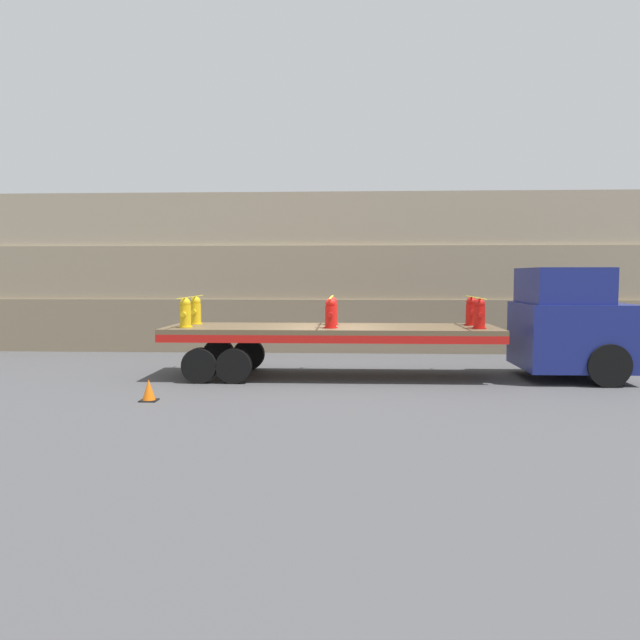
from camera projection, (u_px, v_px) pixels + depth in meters
name	position (u px, v px, depth m)	size (l,w,h in m)	color
ground_plane	(331.00, 377.00, 16.84)	(120.00, 120.00, 0.00)	#474749
rock_cliff	(337.00, 273.00, 23.34)	(60.00, 3.30, 5.67)	#84755B
truck_cab	(574.00, 324.00, 16.42)	(2.72, 2.75, 2.93)	navy
flatbed_trailer	(306.00, 337.00, 16.80)	(8.84, 2.58, 1.37)	brown
fire_hydrant_yellow_near_0	(185.00, 313.00, 16.36)	(0.36, 0.57, 0.78)	gold
fire_hydrant_yellow_far_0	(196.00, 311.00, 17.45)	(0.36, 0.57, 0.78)	gold
fire_hydrant_red_near_1	(331.00, 314.00, 16.17)	(0.36, 0.57, 0.78)	red
fire_hydrant_red_far_1	(332.00, 311.00, 17.26)	(0.36, 0.57, 0.78)	red
fire_hydrant_red_near_2	(479.00, 314.00, 15.99)	(0.36, 0.57, 0.78)	red
fire_hydrant_red_far_2	(471.00, 312.00, 17.07)	(0.36, 0.57, 0.78)	red
cargo_strap_rear	(191.00, 297.00, 16.88)	(0.05, 2.68, 0.01)	yellow
cargo_strap_middle	(331.00, 297.00, 16.69)	(0.05, 2.68, 0.01)	yellow
cargo_strap_front	(475.00, 297.00, 16.50)	(0.05, 2.68, 0.01)	yellow
traffic_cone	(149.00, 390.00, 13.58)	(0.37, 0.37, 0.48)	black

